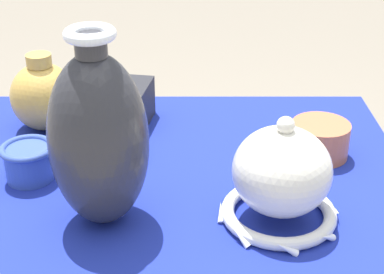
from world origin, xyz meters
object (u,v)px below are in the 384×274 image
(pot_squat_terracotta, at_px, (320,140))
(jar_round_ochre, at_px, (44,96))
(mosaic_tile_box, at_px, (118,104))
(bowl_shallow_celadon, at_px, (107,145))
(vase_tall_bulbous, at_px, (99,139))
(vase_dome_bell, at_px, (282,179))
(cup_wide_cobalt, at_px, (29,160))

(pot_squat_terracotta, xyz_separation_m, jar_round_ochre, (-0.56, 0.12, 0.04))
(mosaic_tile_box, height_order, jar_round_ochre, jar_round_ochre)
(bowl_shallow_celadon, relative_size, pot_squat_terracotta, 1.26)
(pot_squat_terracotta, relative_size, jar_round_ochre, 0.68)
(vase_tall_bulbous, distance_m, bowl_shallow_celadon, 0.23)
(bowl_shallow_celadon, bearing_deg, mosaic_tile_box, 88.10)
(vase_dome_bell, distance_m, jar_round_ochre, 0.57)
(cup_wide_cobalt, distance_m, jar_round_ochre, 0.21)
(vase_tall_bulbous, bearing_deg, mosaic_tile_box, 92.61)
(jar_round_ochre, bearing_deg, pot_squat_terracotta, -12.19)
(vase_dome_bell, relative_size, jar_round_ochre, 1.22)
(vase_tall_bulbous, distance_m, vase_dome_bell, 0.30)
(pot_squat_terracotta, height_order, jar_round_ochre, jar_round_ochre)
(bowl_shallow_celadon, xyz_separation_m, jar_round_ochre, (-0.15, 0.14, 0.05))
(mosaic_tile_box, distance_m, pot_squat_terracotta, 0.44)
(vase_tall_bulbous, height_order, cup_wide_cobalt, vase_tall_bulbous)
(mosaic_tile_box, height_order, pot_squat_terracotta, mosaic_tile_box)
(vase_tall_bulbous, relative_size, pot_squat_terracotta, 2.87)
(cup_wide_cobalt, xyz_separation_m, pot_squat_terracotta, (0.55, 0.09, -0.00))
(cup_wide_cobalt, bearing_deg, pot_squat_terracotta, 8.97)
(mosaic_tile_box, distance_m, bowl_shallow_celadon, 0.16)
(bowl_shallow_celadon, distance_m, jar_round_ochre, 0.21)
(mosaic_tile_box, bearing_deg, pot_squat_terracotta, -9.65)
(cup_wide_cobalt, relative_size, jar_round_ochre, 0.60)
(cup_wide_cobalt, distance_m, pot_squat_terracotta, 0.56)
(mosaic_tile_box, relative_size, jar_round_ochre, 0.93)
(pot_squat_terracotta, bearing_deg, bowl_shallow_celadon, -178.19)
(vase_dome_bell, distance_m, mosaic_tile_box, 0.47)
(vase_dome_bell, bearing_deg, bowl_shallow_celadon, 147.17)
(bowl_shallow_celadon, bearing_deg, jar_round_ochre, 137.58)
(vase_tall_bulbous, bearing_deg, cup_wide_cobalt, 140.42)
(pot_squat_terracotta, distance_m, jar_round_ochre, 0.58)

